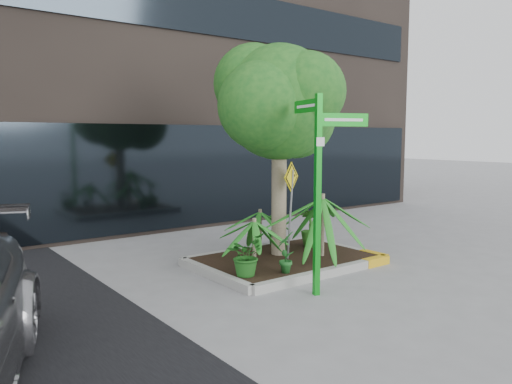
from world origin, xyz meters
TOP-DOWN VIEW (x-y plane):
  - ground at (0.00, 0.00)m, footprint 80.00×80.00m
  - planter at (0.23, 0.27)m, footprint 3.35×2.36m
  - tree at (0.23, 0.55)m, footprint 2.77×2.46m
  - palm_front at (0.82, -0.07)m, footprint 1.34×1.34m
  - palm_left at (-0.60, 0.20)m, footprint 0.93×0.93m
  - palm_back at (0.24, 1.12)m, footprint 0.91×0.91m
  - shrub_a at (-1.15, -0.29)m, footprint 0.85×0.85m
  - shrub_b at (1.21, 0.65)m, footprint 0.62×0.62m
  - shrub_c at (-0.52, -0.55)m, footprint 0.53×0.53m
  - shrub_d at (0.68, 1.15)m, footprint 0.41×0.41m
  - street_sign_post at (-0.53, -1.34)m, footprint 0.86×1.06m
  - cattle_sign at (0.16, 0.10)m, footprint 0.52×0.23m

SIDE VIEW (x-z plane):
  - ground at x=0.00m, z-range 0.00..0.00m
  - planter at x=0.23m, z-range 0.03..0.18m
  - shrub_d at x=0.68m, z-range 0.15..0.84m
  - shrub_a at x=-1.15m, z-range 0.15..0.84m
  - shrub_c at x=-0.52m, z-range 0.15..0.86m
  - shrub_b at x=1.21m, z-range 0.15..0.93m
  - palm_back at x=0.24m, z-range 0.40..1.40m
  - palm_left at x=-0.60m, z-range 0.41..1.44m
  - palm_front at x=0.82m, z-range 0.52..2.00m
  - cattle_sign at x=0.16m, z-range 0.47..2.27m
  - street_sign_post at x=-0.53m, z-range 0.36..3.40m
  - tree at x=0.23m, z-range 0.96..5.12m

